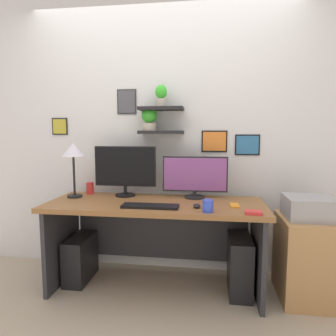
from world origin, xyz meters
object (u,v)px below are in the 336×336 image
(monitor_left, at_px, (125,169))
(coffee_mug, at_px, (208,206))
(printer, at_px, (311,208))
(water_cup, at_px, (90,188))
(computer_tower_right, at_px, (240,265))
(cell_phone, at_px, (235,205))
(drawer_cabinet, at_px, (308,258))
(monitor_right, at_px, (195,176))
(desk_lamp, at_px, (73,153))
(scissors_tray, at_px, (253,212))
(desk, at_px, (157,224))
(computer_tower_left, at_px, (81,258))
(keyboard, at_px, (150,206))
(computer_mouse, at_px, (197,206))

(monitor_left, height_order, coffee_mug, monitor_left)
(coffee_mug, bearing_deg, printer, 18.37)
(water_cup, relative_size, computer_tower_right, 0.23)
(cell_phone, distance_m, drawer_cabinet, 0.73)
(monitor_right, xyz_separation_m, desk_lamp, (-1.07, -0.12, 0.20))
(scissors_tray, bearing_deg, desk, 156.68)
(computer_tower_left, bearing_deg, water_cup, 83.82)
(desk, xyz_separation_m, desk_lamp, (-0.75, 0.04, 0.60))
(keyboard, relative_size, scissors_tray, 3.67)
(coffee_mug, distance_m, water_cup, 1.22)
(desk, relative_size, monitor_right, 3.15)
(cell_phone, bearing_deg, water_cup, 165.82)
(monitor_left, distance_m, printer, 1.58)
(desk, distance_m, computer_tower_right, 0.77)
(printer, bearing_deg, cell_phone, -175.21)
(desk, relative_size, computer_tower_right, 3.80)
(monitor_right, height_order, computer_mouse, monitor_right)
(printer, bearing_deg, computer_tower_right, 178.81)
(computer_tower_left, xyz_separation_m, computer_tower_right, (1.40, -0.03, 0.04))
(desk_lamp, bearing_deg, printer, -2.43)
(printer, relative_size, computer_tower_left, 0.95)
(water_cup, xyz_separation_m, computer_tower_left, (-0.02, -0.21, -0.61))
(printer, distance_m, computer_tower_left, 2.00)
(desk, xyz_separation_m, water_cup, (-0.67, 0.20, 0.26))
(computer_mouse, distance_m, computer_tower_left, 1.21)
(cell_phone, distance_m, computer_tower_right, 0.53)
(coffee_mug, xyz_separation_m, printer, (0.79, 0.26, -0.05))
(desk, bearing_deg, cell_phone, -8.63)
(monitor_left, bearing_deg, computer_tower_left, -156.08)
(monitor_left, height_order, desk_lamp, desk_lamp)
(keyboard, bearing_deg, computer_tower_right, 15.63)
(cell_phone, xyz_separation_m, scissors_tray, (0.11, -0.23, 0.01))
(computer_mouse, relative_size, printer, 0.24)
(desk, xyz_separation_m, cell_phone, (0.64, -0.10, 0.21))
(monitor_left, height_order, water_cup, monitor_left)
(scissors_tray, bearing_deg, printer, 30.43)
(desk, xyz_separation_m, scissors_tray, (0.76, -0.33, 0.22))
(cell_phone, bearing_deg, computer_tower_right, 44.34)
(printer, bearing_deg, drawer_cabinet, 90.00)
(computer_mouse, relative_size, water_cup, 0.82)
(computer_mouse, height_order, computer_tower_right, computer_mouse)
(drawer_cabinet, bearing_deg, computer_tower_left, 178.80)
(keyboard, relative_size, computer_tower_right, 0.93)
(desk_lamp, height_order, cell_phone, desk_lamp)
(computer_tower_left, bearing_deg, desk, 0.69)
(desk_lamp, bearing_deg, water_cup, 65.07)
(monitor_right, relative_size, computer_tower_right, 1.21)
(desk, distance_m, scissors_tray, 0.85)
(printer, distance_m, computer_tower_right, 0.73)
(monitor_left, xyz_separation_m, printer, (1.55, -0.21, -0.25))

